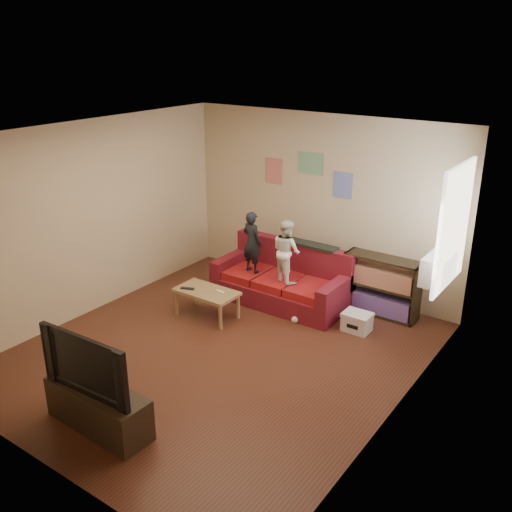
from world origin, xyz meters
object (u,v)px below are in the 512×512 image
Objects in this scene: sofa at (283,282)px; television at (93,361)px; child_a at (252,242)px; coffee_table at (207,294)px; child_b at (286,251)px; file_box at (357,322)px; tv_stand at (99,408)px; bookshelf at (381,289)px.

sofa is 3.62m from television.
child_a is 1.05× the size of coffee_table.
child_b is (0.15, -0.17, 0.58)m from sofa.
file_box is 3.63m from television.
tv_stand is 0.55m from television.
coffee_table is 2.46m from bookshelf.
sofa is at bearing -25.21° from child_b.
tv_stand is (0.54, -3.41, -0.66)m from child_a.
bookshelf reaches higher than coffee_table.
child_a is 1.06m from coffee_table.
file_box is (1.32, -0.23, -0.16)m from sofa.
sofa is 2.26× the size of coffee_table.
sofa is 1.22m from coffee_table.
child_a is at bearing -159.58° from sofa.
coffee_table is 2.10m from file_box.
child_a is 3.52m from tv_stand.
tv_stand is at bearing 112.47° from child_b.
child_a reaches higher than tv_stand.
file_box is (-0.04, -0.66, -0.25)m from bookshelf.
bookshelf is (1.82, 0.59, -0.50)m from child_a.
child_a reaches higher than coffee_table.
child_b is 1.44m from bookshelf.
coffee_table reaches higher than file_box.
bookshelf is 0.90× the size of tv_stand.
bookshelf is (1.96, 1.49, 0.04)m from coffee_table.
sofa is at bearing 60.76° from coffee_table.
child_b reaches higher than television.
bookshelf reaches higher than file_box.
child_a reaches higher than bookshelf.
tv_stand is at bearing -74.83° from coffee_table.
child_a is 1.01× the size of child_b.
bookshelf is at bearing 86.63° from file_box.
sofa is 5.29× the size of file_box.
coffee_table is at bearing -156.59° from file_box.
coffee_table is (-0.74, -0.89, -0.54)m from child_b.
child_b is 1.28m from coffee_table.
coffee_table is 2.34× the size of file_box.
television is at bearing -88.59° from sofa.
coffee_table is 2.61m from tv_stand.
file_box is (1.18, -0.06, -0.75)m from child_b.
bookshelf reaches higher than tv_stand.
bookshelf is at bearing 17.34° from sofa.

